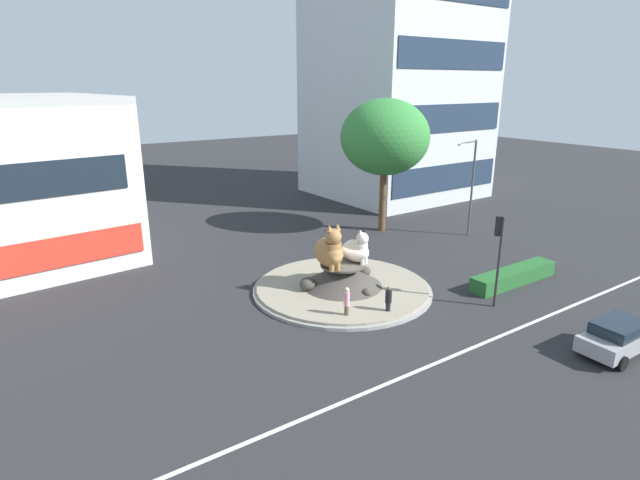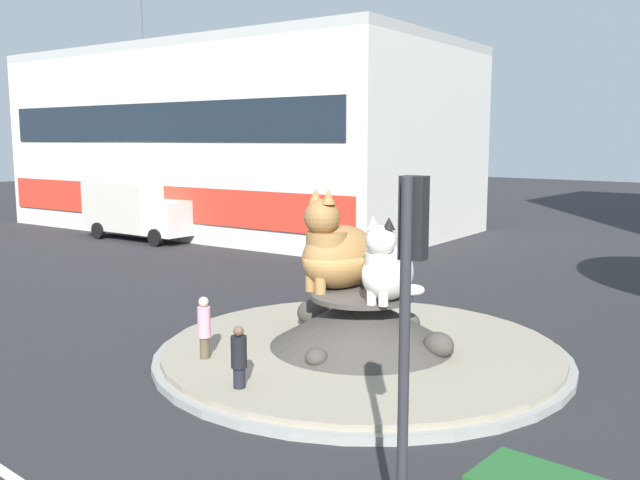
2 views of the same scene
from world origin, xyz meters
The scene contains 13 objects.
ground_plane centered at (0.00, 0.00, 0.00)m, with size 160.00×160.00×0.00m, color #28282B.
lane_centreline centered at (0.00, -8.65, 0.00)m, with size 112.00×0.20×0.01m, color silver.
roundabout_island centered at (-0.01, 0.01, 0.55)m, with size 10.26×10.26×1.63m.
cat_statue_tabby centered at (-0.86, 0.07, 2.57)m, with size 1.91×2.56×2.59m.
cat_statue_white centered at (0.87, -0.18, 2.37)m, with size 1.51×2.24×2.04m.
traffic_light_mast centered at (5.45, -6.20, 3.47)m, with size 0.36×0.46×4.97m.
office_tower centered at (20.57, 18.69, 16.64)m, with size 15.10×14.98×33.29m.
clipped_hedge_strip centered at (9.12, -4.83, 0.45)m, with size 6.53×1.20×0.90m, color #235B28.
broadleaf_tree_behind_island centered at (10.04, 8.22, 7.44)m, with size 6.86×6.86×10.38m.
streetlight_arm centered at (14.51, 3.32, 4.31)m, with size 2.30×0.53×7.41m.
pedestrian_black_shirt centered at (-0.08, -4.05, 0.87)m, with size 0.33×0.33×1.64m.
pedestrian_pink_shirt centered at (-2.13, -3.25, 0.98)m, with size 0.30×0.30×1.80m.
sedan_on_far_lane centered at (5.98, -12.50, 0.81)m, with size 4.27×2.04×1.54m.
Camera 1 is at (-16.24, -21.74, 11.51)m, focal length 28.49 mm.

